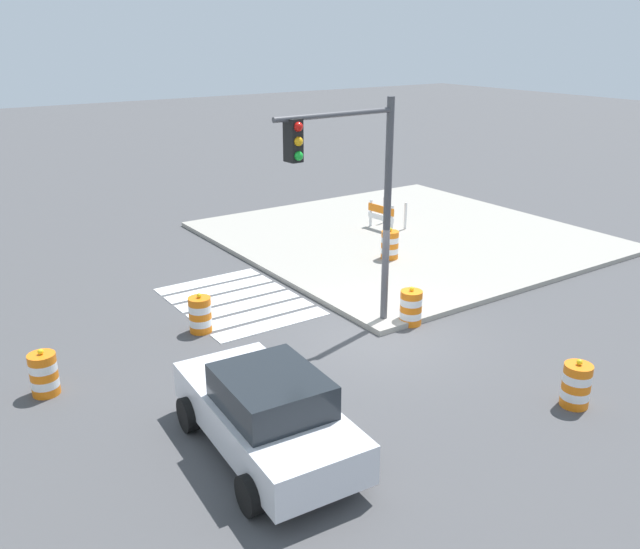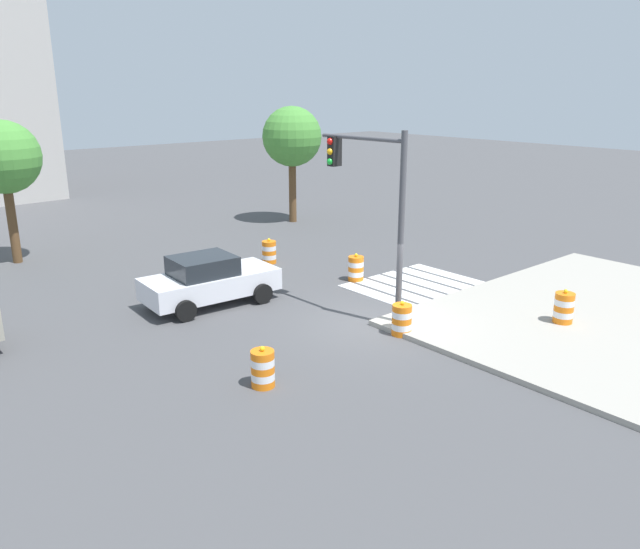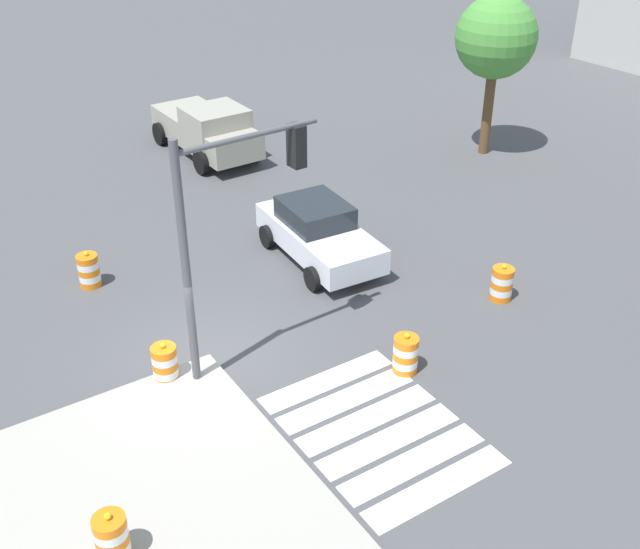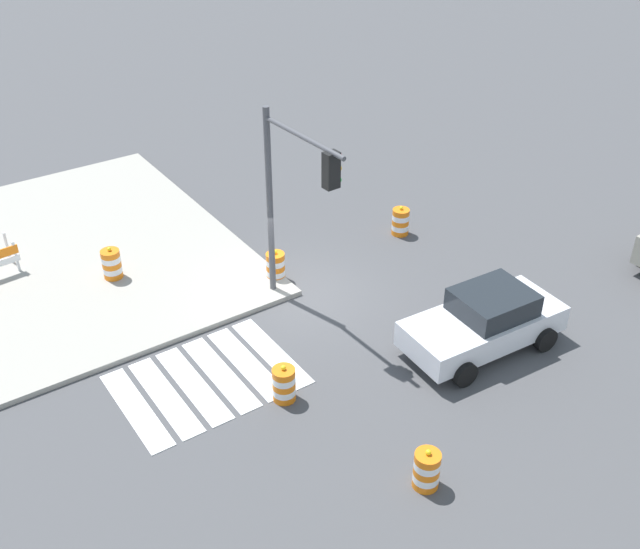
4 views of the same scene
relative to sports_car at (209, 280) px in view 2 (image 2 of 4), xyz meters
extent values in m
plane|color=#474749|center=(2.61, -4.67, -0.81)|extent=(120.00, 120.00, 0.00)
cube|color=silver|center=(4.74, -2.87, -0.80)|extent=(0.60, 3.20, 0.02)
cube|color=silver|center=(5.49, -2.87, -0.80)|extent=(0.60, 3.20, 0.02)
cube|color=silver|center=(6.24, -2.87, -0.80)|extent=(0.60, 3.20, 0.02)
cube|color=silver|center=(6.99, -2.87, -0.80)|extent=(0.60, 3.20, 0.02)
cube|color=silver|center=(7.74, -2.87, -0.80)|extent=(0.60, 3.20, 0.02)
cube|color=silver|center=(8.49, -2.87, -0.80)|extent=(0.60, 3.20, 0.02)
cube|color=silver|center=(0.06, 0.00, -0.13)|extent=(4.41, 2.11, 0.70)
cube|color=#1E2328|center=(-0.19, 0.01, 0.52)|extent=(2.00, 1.72, 0.60)
cylinder|color=black|center=(1.47, 0.86, -0.48)|extent=(0.67, 0.28, 0.66)
cylinder|color=black|center=(1.35, -1.04, -0.48)|extent=(0.67, 0.28, 0.66)
cylinder|color=black|center=(-1.23, 1.03, -0.48)|extent=(0.67, 0.28, 0.66)
cylinder|color=black|center=(-1.35, -0.87, -0.48)|extent=(0.67, 0.28, 0.66)
cylinder|color=orange|center=(5.38, -1.20, -0.72)|extent=(0.56, 0.56, 0.18)
cylinder|color=white|center=(5.38, -1.20, -0.54)|extent=(0.56, 0.56, 0.18)
cylinder|color=orange|center=(5.38, -1.20, -0.36)|extent=(0.56, 0.56, 0.18)
cylinder|color=white|center=(5.38, -1.20, -0.18)|extent=(0.56, 0.56, 0.18)
cylinder|color=orange|center=(5.38, -1.20, 0.00)|extent=(0.56, 0.56, 0.18)
sphere|color=yellow|center=(5.38, -1.20, 0.15)|extent=(0.12, 0.12, 0.12)
cylinder|color=orange|center=(-2.06, -5.86, -0.72)|extent=(0.56, 0.56, 0.18)
cylinder|color=white|center=(-2.06, -5.86, -0.54)|extent=(0.56, 0.56, 0.18)
cylinder|color=orange|center=(-2.06, -5.86, -0.36)|extent=(0.56, 0.56, 0.18)
cylinder|color=white|center=(-2.06, -5.86, -0.18)|extent=(0.56, 0.56, 0.18)
cylinder|color=orange|center=(-2.06, -5.86, 0.00)|extent=(0.56, 0.56, 0.18)
sphere|color=yellow|center=(-2.06, -5.86, 0.15)|extent=(0.12, 0.12, 0.12)
cylinder|color=orange|center=(4.37, 2.74, -0.72)|extent=(0.56, 0.56, 0.18)
cylinder|color=white|center=(4.37, 2.74, -0.54)|extent=(0.56, 0.56, 0.18)
cylinder|color=orange|center=(4.37, 2.74, -0.36)|extent=(0.56, 0.56, 0.18)
cylinder|color=white|center=(4.37, 2.74, -0.18)|extent=(0.56, 0.56, 0.18)
cylinder|color=orange|center=(4.37, 2.74, 0.00)|extent=(0.56, 0.56, 0.18)
sphere|color=yellow|center=(4.37, 2.74, 0.15)|extent=(0.12, 0.12, 0.12)
cylinder|color=orange|center=(2.79, -5.81, -0.72)|extent=(0.56, 0.56, 0.18)
cylinder|color=white|center=(2.79, -5.81, -0.54)|extent=(0.56, 0.56, 0.18)
cylinder|color=orange|center=(2.79, -5.81, -0.36)|extent=(0.56, 0.56, 0.18)
cylinder|color=white|center=(2.79, -5.81, -0.18)|extent=(0.56, 0.56, 0.18)
cylinder|color=orange|center=(2.79, -5.81, 0.00)|extent=(0.56, 0.56, 0.18)
sphere|color=yellow|center=(2.79, -5.81, 0.15)|extent=(0.12, 0.12, 0.12)
cylinder|color=orange|center=(6.82, -8.47, -0.57)|extent=(0.56, 0.56, 0.18)
cylinder|color=white|center=(6.82, -8.47, -0.39)|extent=(0.56, 0.56, 0.18)
cylinder|color=orange|center=(6.82, -8.47, -0.21)|extent=(0.56, 0.56, 0.18)
cylinder|color=white|center=(6.82, -8.47, -0.03)|extent=(0.56, 0.56, 0.18)
cylinder|color=orange|center=(6.82, -8.47, 0.15)|extent=(0.56, 0.56, 0.18)
sphere|color=yellow|center=(6.82, -8.47, 0.30)|extent=(0.12, 0.12, 0.12)
cylinder|color=#4C4C51|center=(3.21, -5.27, 2.09)|extent=(0.18, 0.18, 5.50)
cylinder|color=#4C4C51|center=(3.15, -3.67, 4.54)|extent=(0.25, 3.20, 0.12)
cube|color=black|center=(3.10, -2.55, 4.09)|extent=(0.37, 0.29, 0.90)
sphere|color=red|center=(2.91, -2.56, 4.39)|extent=(0.20, 0.20, 0.20)
sphere|color=#F2A514|center=(2.91, -2.56, 4.09)|extent=(0.20, 0.20, 0.20)
sphere|color=green|center=(2.91, -2.56, 3.79)|extent=(0.20, 0.20, 0.20)
cylinder|color=brown|center=(-3.28, 9.40, 0.79)|extent=(0.36, 0.36, 3.21)
sphere|color=#478C38|center=(-3.28, 9.40, 3.38)|extent=(2.82, 2.82, 2.82)
cylinder|color=brown|center=(10.04, 8.46, 0.85)|extent=(0.38, 0.38, 3.32)
sphere|color=#478C38|center=(10.04, 8.46, 3.56)|extent=(3.00, 3.00, 3.00)
camera|label=1|loc=(-8.96, 4.99, 6.26)|focal=37.95mm
camera|label=2|loc=(-9.65, -16.83, 5.95)|focal=34.91mm
camera|label=3|loc=(15.90, -10.35, 9.94)|focal=43.44mm
camera|label=4|loc=(12.33, 10.44, 11.43)|focal=41.96mm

